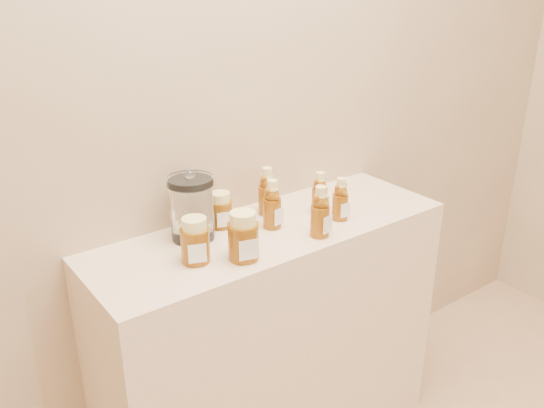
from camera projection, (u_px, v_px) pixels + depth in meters
wall_back at (234, 76)px, 1.80m from camera, size 3.50×0.02×2.70m
display_table at (272, 345)px, 2.00m from camera, size 1.20×0.40×0.90m
bear_bottle_back_left at (272, 201)px, 1.80m from camera, size 0.07×0.07×0.18m
bear_bottle_back_mid at (267, 188)px, 1.89m from camera, size 0.08×0.08×0.18m
bear_bottle_back_right at (320, 190)px, 1.91m from camera, size 0.06×0.06×0.16m
bear_bottle_front_left at (320, 208)px, 1.74m from camera, size 0.07×0.07×0.18m
bear_bottle_front_right at (340, 196)px, 1.86m from camera, size 0.06×0.06×0.16m
honey_jar_left at (195, 240)px, 1.60m from camera, size 0.11×0.11×0.13m
honey_jar_back at (221, 210)px, 1.82m from camera, size 0.09×0.09×0.12m
honey_jar_front at (243, 236)px, 1.61m from camera, size 0.11×0.11×0.14m
glass_canister at (192, 206)px, 1.72m from camera, size 0.16×0.16×0.21m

